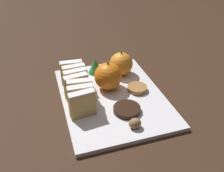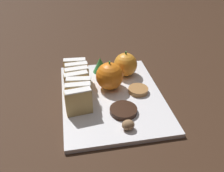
# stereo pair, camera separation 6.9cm
# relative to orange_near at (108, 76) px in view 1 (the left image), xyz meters

# --- Properties ---
(ground_plane) EXTENTS (6.00, 6.00, 0.00)m
(ground_plane) POSITION_rel_orange_near_xyz_m (-0.00, -0.04, -0.05)
(ground_plane) COLOR #382316
(serving_platter) EXTENTS (0.28, 0.37, 0.01)m
(serving_platter) POSITION_rel_orange_near_xyz_m (-0.00, -0.04, -0.05)
(serving_platter) COLOR white
(serving_platter) RESTS_ON ground_plane
(stollen_slice_front) EXTENTS (0.07, 0.03, 0.07)m
(stollen_slice_front) POSITION_rel_orange_near_xyz_m (-0.10, -0.10, -0.00)
(stollen_slice_front) COLOR tan
(stollen_slice_front) RESTS_ON serving_platter
(stollen_slice_second) EXTENTS (0.07, 0.02, 0.07)m
(stollen_slice_second) POSITION_rel_orange_near_xyz_m (-0.09, -0.07, -0.00)
(stollen_slice_second) COLOR tan
(stollen_slice_second) RESTS_ON serving_platter
(stollen_slice_third) EXTENTS (0.07, 0.03, 0.07)m
(stollen_slice_third) POSITION_rel_orange_near_xyz_m (-0.09, -0.05, -0.00)
(stollen_slice_third) COLOR tan
(stollen_slice_third) RESTS_ON serving_platter
(stollen_slice_fourth) EXTENTS (0.07, 0.03, 0.07)m
(stollen_slice_fourth) POSITION_rel_orange_near_xyz_m (-0.10, -0.02, -0.00)
(stollen_slice_fourth) COLOR tan
(stollen_slice_fourth) RESTS_ON serving_platter
(stollen_slice_fifth) EXTENTS (0.07, 0.03, 0.07)m
(stollen_slice_fifth) POSITION_rel_orange_near_xyz_m (-0.09, 0.01, -0.00)
(stollen_slice_fifth) COLOR tan
(stollen_slice_fifth) RESTS_ON serving_platter
(stollen_slice_sixth) EXTENTS (0.07, 0.02, 0.07)m
(stollen_slice_sixth) POSITION_rel_orange_near_xyz_m (-0.09, 0.03, -0.00)
(stollen_slice_sixth) COLOR tan
(stollen_slice_sixth) RESTS_ON serving_platter
(stollen_slice_back) EXTENTS (0.07, 0.02, 0.07)m
(stollen_slice_back) POSITION_rel_orange_near_xyz_m (-0.09, 0.06, -0.00)
(stollen_slice_back) COLOR tan
(stollen_slice_back) RESTS_ON serving_platter
(orange_near) EXTENTS (0.08, 0.08, 0.09)m
(orange_near) POSITION_rel_orange_near_xyz_m (0.00, 0.00, 0.00)
(orange_near) COLOR orange
(orange_near) RESTS_ON serving_platter
(orange_far) EXTENTS (0.07, 0.07, 0.08)m
(orange_far) POSITION_rel_orange_near_xyz_m (0.06, 0.06, -0.00)
(orange_far) COLOR orange
(orange_far) RESTS_ON serving_platter
(walnut) EXTENTS (0.03, 0.02, 0.02)m
(walnut) POSITION_rel_orange_near_xyz_m (0.01, -0.18, -0.03)
(walnut) COLOR #8E6B47
(walnut) RESTS_ON serving_platter
(chocolate_cookie) EXTENTS (0.07, 0.07, 0.01)m
(chocolate_cookie) POSITION_rel_orange_near_xyz_m (0.01, -0.12, -0.03)
(chocolate_cookie) COLOR black
(chocolate_cookie) RESTS_ON serving_platter
(gingerbread_cookie) EXTENTS (0.06, 0.06, 0.01)m
(gingerbread_cookie) POSITION_rel_orange_near_xyz_m (0.08, -0.04, -0.03)
(gingerbread_cookie) COLOR #A3703D
(gingerbread_cookie) RESTS_ON serving_platter
(evergreen_sprig) EXTENTS (0.05, 0.05, 0.05)m
(evergreen_sprig) POSITION_rel_orange_near_xyz_m (-0.01, 0.10, -0.01)
(evergreen_sprig) COLOR #2D7538
(evergreen_sprig) RESTS_ON serving_platter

